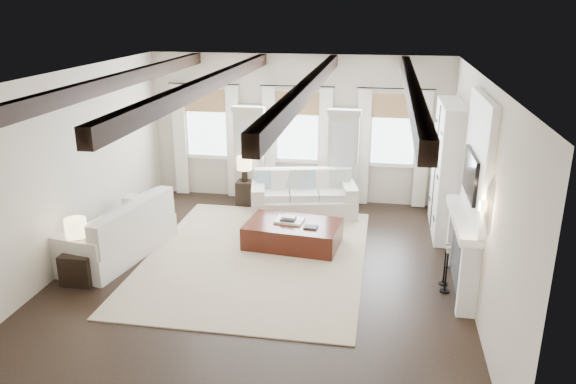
% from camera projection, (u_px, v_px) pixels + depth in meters
% --- Properties ---
extents(ground, '(7.50, 7.50, 0.00)m').
position_uv_depth(ground, '(262.00, 272.00, 9.24)').
color(ground, black).
rests_on(ground, ground).
extents(room_shell, '(6.54, 7.54, 3.22)m').
position_uv_depth(room_shell, '(316.00, 150.00, 9.35)').
color(room_shell, beige).
rests_on(room_shell, ground).
extents(area_rug, '(3.73, 4.81, 0.02)m').
position_uv_depth(area_rug, '(256.00, 257.00, 9.78)').
color(area_rug, '#B8A88C').
rests_on(area_rug, ground).
extents(sofa_back, '(2.29, 1.39, 0.92)m').
position_uv_depth(sofa_back, '(303.00, 197.00, 11.67)').
color(sofa_back, beige).
rests_on(sofa_back, ground).
extents(sofa_left, '(1.42, 2.43, 0.98)m').
position_uv_depth(sofa_left, '(120.00, 234.00, 9.75)').
color(sofa_left, beige).
rests_on(sofa_left, ground).
extents(ottoman, '(1.77, 1.21, 0.44)m').
position_uv_depth(ottoman, '(293.00, 234.00, 10.20)').
color(ottoman, black).
rests_on(ottoman, ground).
extents(tray, '(0.54, 0.43, 0.04)m').
position_uv_depth(tray, '(289.00, 220.00, 10.20)').
color(tray, white).
rests_on(tray, ottoman).
extents(book_lower, '(0.28, 0.23, 0.04)m').
position_uv_depth(book_lower, '(288.00, 219.00, 10.14)').
color(book_lower, '#262628').
rests_on(book_lower, tray).
extents(book_upper, '(0.24, 0.19, 0.03)m').
position_uv_depth(book_upper, '(289.00, 217.00, 10.16)').
color(book_upper, beige).
rests_on(book_upper, book_lower).
extents(book_loose, '(0.26, 0.20, 0.03)m').
position_uv_depth(book_loose, '(311.00, 227.00, 9.90)').
color(book_loose, '#262628').
rests_on(book_loose, ottoman).
extents(side_table_front, '(0.50, 0.50, 0.50)m').
position_uv_depth(side_table_front, '(81.00, 267.00, 8.87)').
color(side_table_front, black).
rests_on(side_table_front, ground).
extents(lamp_front, '(0.33, 0.33, 0.57)m').
position_uv_depth(lamp_front, '(76.00, 230.00, 8.67)').
color(lamp_front, black).
rests_on(lamp_front, side_table_front).
extents(side_table_back, '(0.36, 0.36, 0.53)m').
position_uv_depth(side_table_back, '(245.00, 193.00, 12.26)').
color(side_table_back, black).
rests_on(side_table_back, ground).
extents(lamp_back, '(0.32, 0.32, 0.55)m').
position_uv_depth(lamp_back, '(244.00, 165.00, 12.05)').
color(lamp_back, black).
rests_on(lamp_back, side_table_back).
extents(candlestick_near, '(0.15, 0.15, 0.75)m').
position_uv_depth(candlestick_near, '(446.00, 273.00, 8.53)').
color(candlestick_near, black).
rests_on(candlestick_near, ground).
extents(candlestick_far, '(0.14, 0.14, 0.71)m').
position_uv_depth(candlestick_far, '(445.00, 267.00, 8.77)').
color(candlestick_far, black).
rests_on(candlestick_far, ground).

